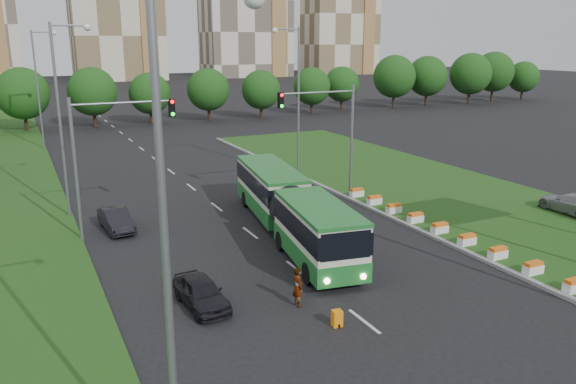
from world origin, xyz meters
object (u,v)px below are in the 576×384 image
car_median (573,203)px  car_left_near (201,292)px  traffic_mast_median (332,125)px  shopping_trolley (337,318)px  pedestrian (298,287)px  traffic_mast_left (104,145)px  articulated_bus (287,207)px  car_left_far (116,220)px

car_median → car_left_near: bearing=6.5°
traffic_mast_median → car_median: traffic_mast_median is taller
traffic_mast_median → shopping_trolley: 18.88m
car_median → pedestrian: 22.05m
traffic_mast_left → car_median: size_ratio=1.73×
traffic_mast_median → car_left_near: traffic_mast_median is taller
car_median → articulated_bus: bearing=-12.3°
shopping_trolley → traffic_mast_median: bearing=66.5°
car_left_near → car_left_far: size_ratio=0.95×
car_left_near → pedestrian: pedestrian is taller
car_median → shopping_trolley: size_ratio=6.95×
car_left_far → shopping_trolley: 16.83m
car_median → pedestrian: bearing=11.7°
pedestrian → shopping_trolley: 2.39m
car_left_near → shopping_trolley: size_ratio=5.67×
articulated_bus → pedestrian: (-3.58, -8.34, -0.82)m
car_left_near → car_median: 25.50m
car_left_near → car_median: size_ratio=0.81×
pedestrian → car_median: bearing=-79.3°
traffic_mast_left → car_left_near: size_ratio=2.12×
car_left_near → shopping_trolley: car_left_near is taller
pedestrian → shopping_trolley: bearing=-164.3°
car_median → shopping_trolley: car_median is taller
traffic_mast_left → car_left_far: 4.82m
articulated_bus → pedestrian: 9.11m
traffic_mast_left → car_median: 29.13m
car_median → pedestrian: pedestrian is taller
traffic_mast_median → car_median: size_ratio=1.73×
car_left_far → shopping_trolley: bearing=-74.8°
traffic_mast_median → pedestrian: (-9.55, -13.59, -4.48)m
car_median → pedestrian: (-21.74, -3.64, 0.05)m
traffic_mast_left → car_left_far: size_ratio=2.03×
car_left_near → car_left_far: car_left_far is taller
traffic_mast_left → shopping_trolley: (6.19, -14.84, -5.02)m
car_left_far → car_median: size_ratio=0.85×
traffic_mast_left → traffic_mast_median: bearing=3.8°
articulated_bus → car_left_near: articulated_bus is taller
traffic_mast_left → car_left_far: (0.43, 0.96, -4.70)m
traffic_mast_median → car_median: 16.37m
articulated_bus → traffic_mast_left: bearing=164.5°
articulated_bus → car_left_far: (-8.76, 5.21, -1.04)m
articulated_bus → shopping_trolley: (-3.00, -10.59, -1.36)m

